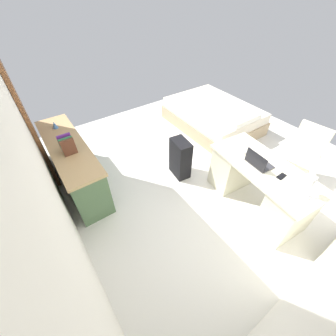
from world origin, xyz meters
TOP-DOWN VIEW (x-y plane):
  - ground_plane at (0.00, 0.00)m, footprint 5.34×5.34m
  - wall_back at (0.00, 2.17)m, footprint 4.06×0.10m
  - door_wooden at (1.48, 2.09)m, footprint 0.88×0.05m
  - desk at (-0.97, -0.15)m, footprint 1.50×0.81m
  - office_chair at (-0.99, -1.11)m, footprint 0.52×0.52m
  - credenza at (0.93, 1.79)m, footprint 1.80×0.48m
  - bed at (0.95, -1.19)m, footprint 1.92×1.43m
  - suitcase_black at (0.15, 0.34)m, footprint 0.38×0.26m
  - laptop at (-0.88, -0.09)m, footprint 0.33×0.25m
  - computer_mouse at (-0.63, -0.15)m, footprint 0.07×0.11m
  - cell_phone_near_laptop at (-1.19, -0.15)m, footprint 0.07×0.14m
  - desk_lamp at (-1.48, -0.09)m, footprint 0.16×0.11m
  - book_row at (0.73, 1.79)m, footprint 0.20×0.17m
  - figurine_small at (1.44, 1.79)m, footprint 0.08×0.08m

SIDE VIEW (x-z plane):
  - ground_plane at x=0.00m, z-range 0.00..0.00m
  - bed at x=0.95m, z-range -0.05..0.53m
  - suitcase_black at x=0.15m, z-range 0.00..0.66m
  - desk at x=-0.97m, z-range 0.02..0.74m
  - credenza at x=0.93m, z-range 0.00..0.77m
  - office_chair at x=-0.99m, z-range -0.05..0.89m
  - cell_phone_near_laptop at x=-1.19m, z-range 0.73..0.73m
  - computer_mouse at x=-0.63m, z-range 0.73..0.75m
  - laptop at x=-0.88m, z-range 0.67..0.88m
  - figurine_small at x=1.44m, z-range 0.77..0.88m
  - book_row at x=0.73m, z-range 0.76..1.00m
  - desk_lamp at x=-1.48m, z-range 0.81..1.16m
  - door_wooden at x=1.48m, z-range 0.00..2.04m
  - wall_back at x=0.00m, z-range 0.00..2.86m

